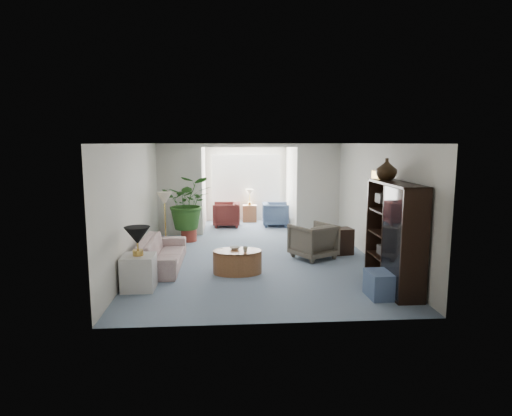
{
  "coord_description": "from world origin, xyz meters",
  "views": [
    {
      "loc": [
        -0.66,
        -8.71,
        2.51
      ],
      "look_at": [
        0.0,
        0.6,
        1.1
      ],
      "focal_mm": 30.23,
      "sensor_mm": 36.0,
      "label": 1
    }
  ],
  "objects": [
    {
      "name": "sunroom_chair_maroon",
      "position": [
        -0.64,
        4.19,
        0.37
      ],
      "size": [
        0.85,
        0.83,
        0.74
      ],
      "primitive_type": "imported",
      "rotation": [
        0.0,
        0.0,
        -1.62
      ],
      "color": "#5B231F",
      "rests_on": "ground"
    },
    {
      "name": "cabinet_urn",
      "position": [
        2.23,
        -1.14,
        2.05
      ],
      "size": [
        0.37,
        0.37,
        0.39
      ],
      "primitive_type": "imported",
      "color": "black",
      "rests_on": "entertainment_cabinet"
    },
    {
      "name": "floor_lamp",
      "position": [
        -2.07,
        1.26,
        1.25
      ],
      "size": [
        0.36,
        0.36,
        0.28
      ],
      "primitive_type": "cone",
      "color": "beige",
      "rests_on": "ground"
    },
    {
      "name": "framed_picture",
      "position": [
        2.46,
        -0.1,
        1.7
      ],
      "size": [
        0.04,
        0.5,
        0.4
      ],
      "primitive_type": "cube",
      "color": "beige"
    },
    {
      "name": "plant_pot",
      "position": [
        -1.62,
        2.27,
        0.16
      ],
      "size": [
        0.4,
        0.4,
        0.32
      ],
      "primitive_type": "cylinder",
      "color": "#9A382C",
      "rests_on": "ground"
    },
    {
      "name": "shelf_clutter",
      "position": [
        2.18,
        -1.68,
        0.98
      ],
      "size": [
        0.3,
        1.09,
        1.06
      ],
      "color": "#3A3735",
      "rests_on": "entertainment_cabinet"
    },
    {
      "name": "back_pier_right",
      "position": [
        1.9,
        3.0,
        1.25
      ],
      "size": [
        1.2,
        0.12,
        2.5
      ],
      "primitive_type": "cube",
      "color": "silver",
      "rests_on": "ground"
    },
    {
      "name": "side_table_dark",
      "position": [
        1.95,
        0.72,
        0.3
      ],
      "size": [
        0.55,
        0.47,
        0.59
      ],
      "primitive_type": "cube",
      "rotation": [
        0.0,
        0.0,
        0.17
      ],
      "color": "black",
      "rests_on": "ground"
    },
    {
      "name": "back_pier_left",
      "position": [
        -1.9,
        3.0,
        1.25
      ],
      "size": [
        1.2,
        0.12,
        2.5
      ],
      "primitive_type": "cube",
      "color": "silver",
      "rests_on": "ground"
    },
    {
      "name": "sunroom_floor",
      "position": [
        0.0,
        4.1,
        0.0
      ],
      "size": [
        2.6,
        2.6,
        0.0
      ],
      "primitive_type": "plane",
      "color": "#7C8FA4",
      "rests_on": "ground"
    },
    {
      "name": "coffee_bowl",
      "position": [
        -0.5,
        -0.48,
        0.47
      ],
      "size": [
        0.24,
        0.24,
        0.05
      ],
      "primitive_type": "imported",
      "rotation": [
        0.0,
        0.0,
        0.22
      ],
      "color": "silver",
      "rests_on": "coffee_table"
    },
    {
      "name": "house_plant",
      "position": [
        -1.62,
        2.27,
        1.01
      ],
      "size": [
        1.24,
        1.08,
        1.38
      ],
      "primitive_type": "imported",
      "color": "#2A581E",
      "rests_on": "plant_pot"
    },
    {
      "name": "coffee_cup",
      "position": [
        -0.3,
        -0.68,
        0.5
      ],
      "size": [
        0.12,
        0.12,
        0.1
      ],
      "primitive_type": "imported",
      "rotation": [
        0.0,
        0.0,
        0.22
      ],
      "color": "#B5B29E",
      "rests_on": "coffee_table"
    },
    {
      "name": "ottoman",
      "position": [
        1.92,
        -2.07,
        0.21
      ],
      "size": [
        0.55,
        0.55,
        0.43
      ],
      "primitive_type": "cube",
      "rotation": [
        0.0,
        0.0,
        0.04
      ],
      "color": "slate",
      "rests_on": "ground"
    },
    {
      "name": "end_table",
      "position": [
        -2.17,
        -1.4,
        0.3
      ],
      "size": [
        0.55,
        0.55,
        0.6
      ],
      "primitive_type": "cube",
      "rotation": [
        0.0,
        0.0,
        -0.0
      ],
      "color": "silver",
      "rests_on": "ground"
    },
    {
      "name": "sunroom_chair_blue",
      "position": [
        0.86,
        4.19,
        0.36
      ],
      "size": [
        0.82,
        0.8,
        0.71
      ],
      "primitive_type": "imported",
      "rotation": [
        0.0,
        0.0,
        1.52
      ],
      "color": "slate",
      "rests_on": "ground"
    },
    {
      "name": "window_pane",
      "position": [
        0.0,
        5.18,
        1.4
      ],
      "size": [
        2.2,
        0.02,
        1.5
      ],
      "primitive_type": "cube",
      "color": "white"
    },
    {
      "name": "coffee_table",
      "position": [
        -0.45,
        -0.58,
        0.23
      ],
      "size": [
        1.14,
        1.14,
        0.45
      ],
      "primitive_type": "cylinder",
      "rotation": [
        0.0,
        0.0,
        0.22
      ],
      "color": "#985A37",
      "rests_on": "ground"
    },
    {
      "name": "window_blinds",
      "position": [
        0.0,
        5.15,
        1.4
      ],
      "size": [
        2.2,
        0.02,
        1.5
      ],
      "primitive_type": "cube",
      "color": "white"
    },
    {
      "name": "table_lamp",
      "position": [
        -2.17,
        -1.4,
        0.95
      ],
      "size": [
        0.44,
        0.44,
        0.3
      ],
      "primitive_type": "cone",
      "color": "black",
      "rests_on": "end_table"
    },
    {
      "name": "wingback_chair",
      "position": [
        1.25,
        0.42,
        0.39
      ],
      "size": [
        1.13,
        1.14,
        0.77
      ],
      "primitive_type": "imported",
      "rotation": [
        0.0,
        0.0,
        3.66
      ],
      "color": "#61584C",
      "rests_on": "ground"
    },
    {
      "name": "sofa",
      "position": [
        -1.97,
        -0.05,
        0.3
      ],
      "size": [
        0.81,
        2.05,
        0.6
      ],
      "primitive_type": "imported",
      "rotation": [
        0.0,
        0.0,
        1.57
      ],
      "color": "beige",
      "rests_on": "ground"
    },
    {
      "name": "entertainment_cabinet",
      "position": [
        2.23,
        -1.64,
        0.93
      ],
      "size": [
        0.44,
        1.67,
        1.85
      ],
      "primitive_type": "cube",
      "color": "black",
      "rests_on": "ground"
    },
    {
      "name": "back_header",
      "position": [
        0.0,
        3.0,
        2.45
      ],
      "size": [
        2.6,
        0.12,
        0.1
      ],
      "primitive_type": "cube",
      "color": "silver",
      "rests_on": "back_pier_left"
    },
    {
      "name": "floor",
      "position": [
        0.0,
        0.0,
        0.0
      ],
      "size": [
        6.0,
        6.0,
        0.0
      ],
      "primitive_type": "plane",
      "color": "#7C8FA4",
      "rests_on": "ground"
    },
    {
      "name": "sunroom_table",
      "position": [
        0.11,
        4.94,
        0.27
      ],
      "size": [
        0.46,
        0.37,
        0.54
      ],
      "primitive_type": "cube",
      "rotation": [
        0.0,
        0.0,
        -0.05
      ],
      "color": "#985A37",
      "rests_on": "ground"
    }
  ]
}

